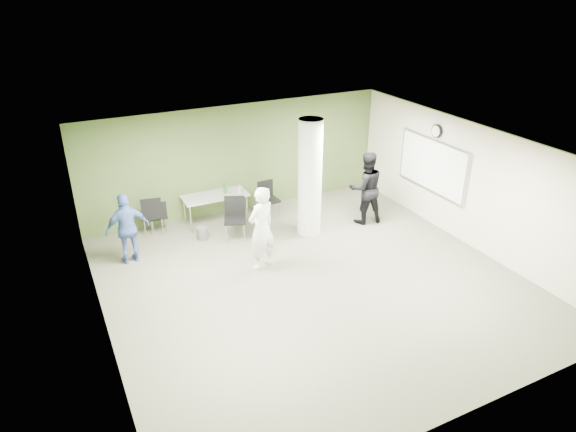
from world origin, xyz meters
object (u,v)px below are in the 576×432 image
woman_white (261,228)px  man_black (366,188)px  chair_back_left (152,212)px  man_blue (128,229)px  folding_table (216,197)px

woman_white → man_black: (3.19, 0.87, 0.00)m
chair_back_left → man_blue: (-0.73, -1.05, 0.22)m
woman_white → man_blue: size_ratio=1.16×
man_black → woman_white: bearing=25.9°
folding_table → chair_back_left: (-1.56, 0.08, -0.13)m
woman_white → man_blue: woman_white is taller
folding_table → chair_back_left: size_ratio=1.63×
woman_white → man_blue: (-2.45, 1.49, -0.13)m
woman_white → man_black: 3.31m
man_black → folding_table: bearing=-14.6°
woman_white → man_black: bearing=175.5°
man_black → man_blue: bearing=4.5°
folding_table → woman_white: bearing=-85.7°
chair_back_left → man_black: (4.91, -1.66, 0.34)m
man_black → man_blue: size_ratio=1.16×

